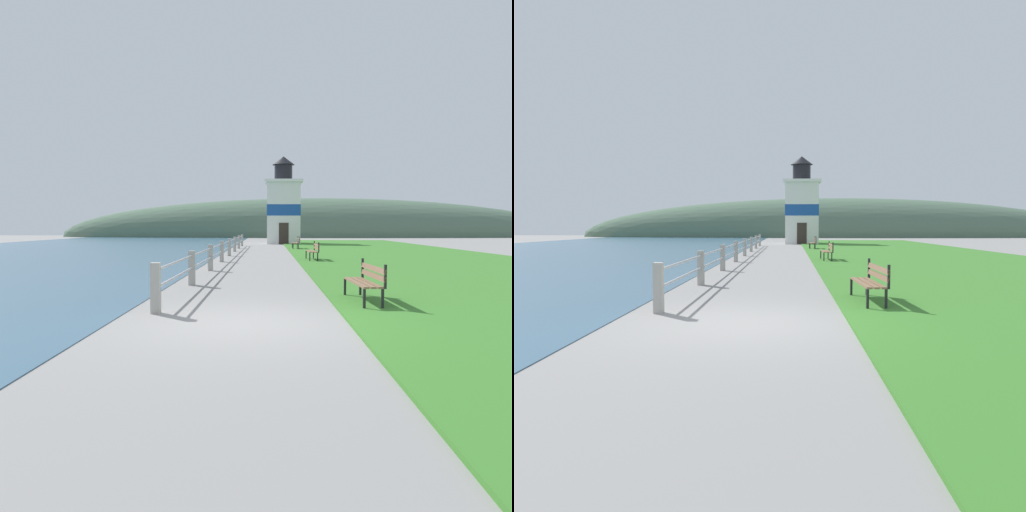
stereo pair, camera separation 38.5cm
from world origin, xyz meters
The scene contains 9 objects.
ground_plane centered at (0.00, 0.00, 0.00)m, with size 160.00×160.00×0.00m, color gray.
grass_verge centered at (7.86, 19.77, 0.03)m, with size 12.00×59.31×0.06m.
water_strip centered at (-14.36, 19.77, 0.01)m, with size 24.00×94.90×0.01m.
seawall_railing centered at (-1.76, 17.31, 0.58)m, with size 0.18×32.79×1.00m.
park_bench_near centered at (2.61, 2.33, 0.54)m, with size 0.56×2.01×0.94m.
park_bench_midway centered at (2.68, 15.77, 0.54)m, with size 0.51×1.93×0.94m.
park_bench_far centered at (2.53, 27.86, 0.54)m, with size 0.49×1.74×0.94m.
lighthouse centered at (1.91, 39.40, 3.52)m, with size 3.58×3.58×8.34m.
distant_hillside centered at (8.00, 69.54, 0.00)m, with size 80.00×16.00×12.00m.
Camera 1 is at (0.44, -8.65, 1.72)m, focal length 35.00 mm.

